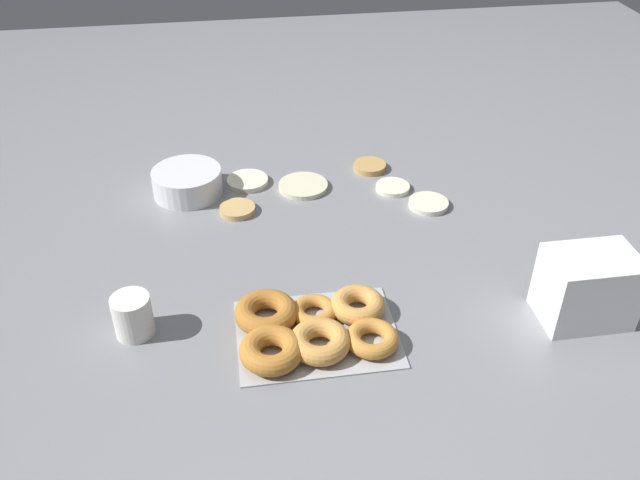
{
  "coord_description": "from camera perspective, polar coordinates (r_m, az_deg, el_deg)",
  "views": [
    {
      "loc": [
        -0.21,
        -1.23,
        0.85
      ],
      "look_at": [
        -0.04,
        -0.11,
        0.04
      ],
      "focal_mm": 38.0,
      "sensor_mm": 36.0,
      "label": 1
    }
  ],
  "objects": [
    {
      "name": "pancake_5",
      "position": [
        1.67,
        -6.12,
        4.96
      ],
      "size": [
        0.1,
        0.1,
        0.01
      ],
      "primitive_type": "cylinder",
      "color": "silver",
      "rests_on": "ground_plane"
    },
    {
      "name": "pancake_1",
      "position": [
        1.59,
        9.11,
        3.03
      ],
      "size": [
        0.09,
        0.09,
        0.01
      ],
      "primitive_type": "cylinder",
      "color": "silver",
      "rests_on": "ground_plane"
    },
    {
      "name": "paper_cup",
      "position": [
        1.26,
        -15.49,
        -6.15
      ],
      "size": [
        0.07,
        0.07,
        0.08
      ],
      "color": "white",
      "rests_on": "ground_plane"
    },
    {
      "name": "pancake_3",
      "position": [
        1.64,
        -1.43,
        4.58
      ],
      "size": [
        0.12,
        0.12,
        0.01
      ],
      "primitive_type": "cylinder",
      "color": "beige",
      "rests_on": "ground_plane"
    },
    {
      "name": "pancake_4",
      "position": [
        1.72,
        4.21,
        6.19
      ],
      "size": [
        0.08,
        0.08,
        0.02
      ],
      "primitive_type": "cylinder",
      "color": "tan",
      "rests_on": "ground_plane"
    },
    {
      "name": "batter_bowl",
      "position": [
        1.64,
        -11.11,
        4.81
      ],
      "size": [
        0.16,
        0.16,
        0.06
      ],
      "color": "white",
      "rests_on": "ground_plane"
    },
    {
      "name": "donut_tray",
      "position": [
        1.22,
        -0.84,
        -7.43
      ],
      "size": [
        0.29,
        0.22,
        0.04
      ],
      "color": "#ADAFB5",
      "rests_on": "ground_plane"
    },
    {
      "name": "pancake_2",
      "position": [
        1.56,
        -6.96,
        2.58
      ],
      "size": [
        0.08,
        0.08,
        0.01
      ],
      "primitive_type": "cylinder",
      "color": "tan",
      "rests_on": "ground_plane"
    },
    {
      "name": "container_stack",
      "position": [
        1.32,
        21.59,
        -3.72
      ],
      "size": [
        0.16,
        0.11,
        0.14
      ],
      "color": "white",
      "rests_on": "ground_plane"
    },
    {
      "name": "pancake_0",
      "position": [
        1.64,
        6.14,
        4.43
      ],
      "size": [
        0.08,
        0.08,
        0.01
      ],
      "primitive_type": "cylinder",
      "color": "silver",
      "rests_on": "ground_plane"
    },
    {
      "name": "ground_plane",
      "position": [
        1.51,
        0.92,
        1.27
      ],
      "size": [
        3.0,
        3.0,
        0.0
      ],
      "primitive_type": "plane",
      "color": "gray"
    }
  ]
}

